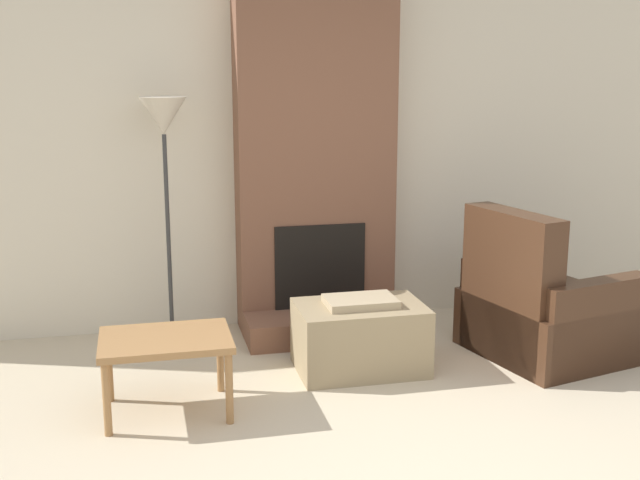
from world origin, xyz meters
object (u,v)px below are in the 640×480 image
(armchair, at_px, (542,313))
(floor_lamp_left, at_px, (164,130))
(side_table, at_px, (166,346))
(ottoman, at_px, (360,336))

(armchair, bearing_deg, floor_lamp_left, 57.50)
(armchair, relative_size, side_table, 1.56)
(side_table, bearing_deg, floor_lamp_left, 85.98)
(armchair, xyz_separation_m, floor_lamp_left, (-2.48, 0.84, 1.23))
(ottoman, relative_size, floor_lamp_left, 0.47)
(ottoman, height_order, side_table, ottoman)
(ottoman, relative_size, side_table, 1.11)
(side_table, bearing_deg, armchair, 8.14)
(ottoman, bearing_deg, side_table, -163.38)
(floor_lamp_left, bearing_deg, ottoman, -35.16)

